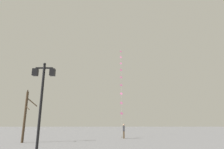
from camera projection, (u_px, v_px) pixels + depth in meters
name	position (u px, v px, depth m)	size (l,w,h in m)	color
ground_plane	(101.00, 140.00, 20.65)	(160.00, 160.00, 0.00)	gray
twin_lantern_lamp_post	(42.00, 90.00, 10.35)	(1.25, 0.28, 5.14)	black
kite_train	(121.00, 81.00, 30.53)	(0.97, 9.56, 15.55)	brown
kite_flyer	(124.00, 131.00, 22.83)	(0.25, 0.61, 1.71)	brown
bare_tree	(25.00, 115.00, 18.36)	(1.41, 1.29, 5.07)	#423323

